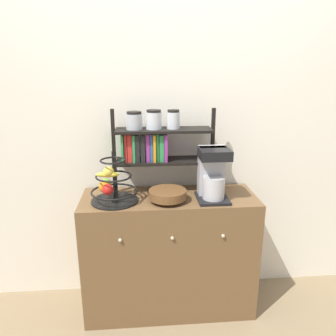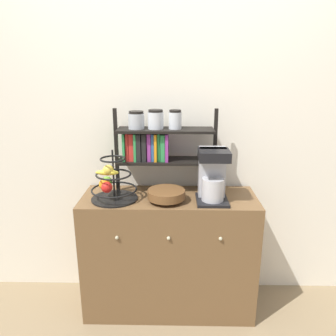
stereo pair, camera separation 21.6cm
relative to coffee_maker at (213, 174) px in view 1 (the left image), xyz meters
The scene contains 7 objects.
ground_plane 1.09m from the coffee_maker, 149.45° to the right, with size 12.00×12.00×0.00m, color #847051.
wall_back 0.50m from the coffee_maker, 131.35° to the left, with size 7.00×0.05×2.60m, color silver.
sideboard 0.67m from the coffee_maker, 169.09° to the left, with size 1.19×0.46×0.87m.
coffee_maker is the anchor object (origin of this frame).
fruit_stand 0.66m from the coffee_maker, behind, with size 0.31×0.31×0.34m.
wooden_bowl 0.33m from the coffee_maker, behind, with size 0.25×0.25×0.08m.
shelf_hutch 0.46m from the coffee_maker, 156.09° to the left, with size 0.70×0.20×0.58m.
Camera 1 is at (-0.18, -1.85, 1.70)m, focal length 35.00 mm.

